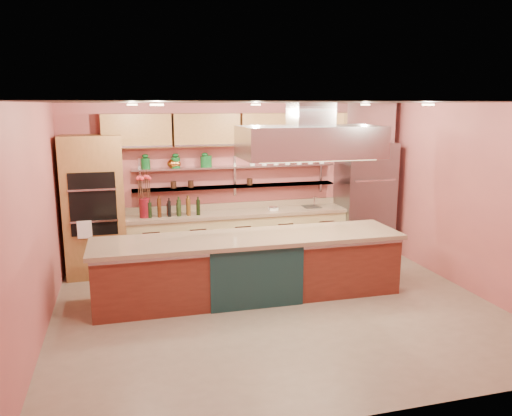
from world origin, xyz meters
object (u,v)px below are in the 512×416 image
object	(u,v)px
refrigerator	(364,199)
copper_kettle	(173,164)
island	(249,267)
green_canister	(207,161)
flower_vase	(145,208)
kitchen_scale	(273,208)

from	to	relation	value
refrigerator	copper_kettle	xyz separation A→B (m)	(-3.50, 0.23, 0.74)
island	copper_kettle	size ratio (longest dim) A/B	23.57
copper_kettle	refrigerator	bearing A→B (deg)	-3.76
refrigerator	copper_kettle	size ratio (longest dim) A/B	11.32
refrigerator	island	distance (m)	3.10
refrigerator	green_canister	distance (m)	3.02
flower_vase	green_canister	distance (m)	1.33
island	flower_vase	distance (m)	2.19
kitchen_scale	copper_kettle	size ratio (longest dim) A/B	0.83
copper_kettle	green_canister	size ratio (longest dim) A/B	0.95
flower_vase	green_canister	bearing A→B (deg)	11.36
flower_vase	kitchen_scale	distance (m)	2.23
island	green_canister	distance (m)	2.26
copper_kettle	island	bearing A→B (deg)	-63.66
flower_vase	kitchen_scale	size ratio (longest dim) A/B	2.10
island	kitchen_scale	size ratio (longest dim) A/B	28.24
refrigerator	island	size ratio (longest dim) A/B	0.48
island	flower_vase	bearing A→B (deg)	132.05
flower_vase	copper_kettle	bearing A→B (deg)	23.66
kitchen_scale	green_canister	distance (m)	1.43
green_canister	island	bearing A→B (deg)	-80.70
kitchen_scale	refrigerator	bearing A→B (deg)	6.92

